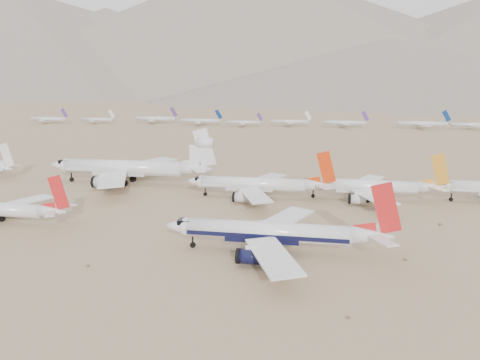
{
  "coord_description": "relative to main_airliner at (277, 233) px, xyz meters",
  "views": [
    {
      "loc": [
        5.95,
        -102.63,
        39.48
      ],
      "look_at": [
        -22.14,
        47.98,
        7.0
      ],
      "focal_mm": 35.0,
      "sensor_mm": 36.0,
      "label": 1
    }
  ],
  "objects": [
    {
      "name": "mountain_range",
      "position": [
        74.79,
        1647.3,
        185.33
      ],
      "size": [
        7354.0,
        3024.0,
        470.0
      ],
      "color": "slate",
      "rests_on": "ground"
    },
    {
      "name": "ground",
      "position": [
        4.61,
        -0.72,
        -4.99
      ],
      "size": [
        7000.0,
        7000.0,
        0.0
      ],
      "primitive_type": "plane",
      "color": "#7C6348",
      "rests_on": "ground"
    },
    {
      "name": "row2_gold_tail",
      "position": [
        25.2,
        55.36,
        -0.29
      ],
      "size": [
        47.15,
        46.12,
        16.79
      ],
      "color": "white",
      "rests_on": "ground"
    },
    {
      "name": "row2_white_trijet",
      "position": [
        -63.35,
        64.31,
        1.57
      ],
      "size": [
        63.94,
        62.49,
        22.66
      ],
      "color": "white",
      "rests_on": "ground"
    },
    {
      "name": "distant_storage_row",
      "position": [
        -32.23,
        312.32,
        -0.73
      ],
      "size": [
        460.68,
        57.11,
        13.67
      ],
      "color": "silver",
      "rests_on": "ground"
    },
    {
      "name": "main_airliner",
      "position": [
        0.0,
        0.0,
        0.0
      ],
      "size": [
        51.39,
        50.19,
        18.13
      ],
      "color": "white",
      "rests_on": "ground"
    },
    {
      "name": "row2_orange_tail",
      "position": [
        -11.75,
        51.1,
        -0.17
      ],
      "size": [
        48.1,
        47.05,
        17.16
      ],
      "color": "white",
      "rests_on": "ground"
    },
    {
      "name": "desert_scrub",
      "position": [
        16.78,
        -28.81,
        -4.69
      ],
      "size": [
        261.14,
        121.67,
        0.65
      ],
      "color": "brown",
      "rests_on": "ground"
    }
  ]
}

